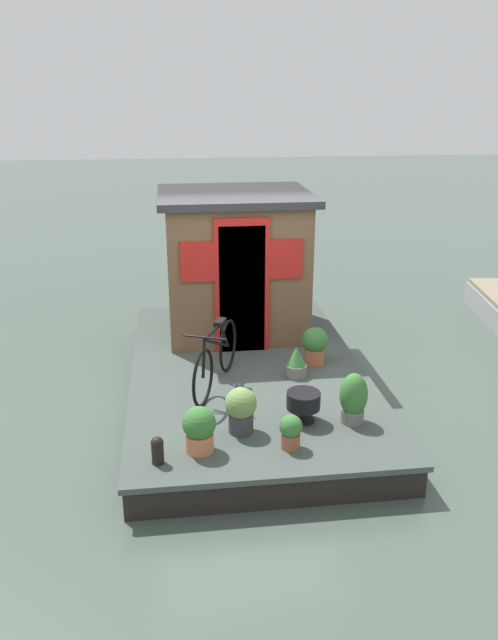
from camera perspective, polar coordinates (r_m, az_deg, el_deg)
The scene contains 12 objects.
ground_plane at distance 8.16m, azimuth -0.18°, elevation -6.63°, with size 60.00×60.00×0.00m, color #47564C.
houseboat_deck at distance 8.08m, azimuth -0.18°, elevation -5.43°, with size 4.95×2.90×0.38m.
houseboat_cabin at distance 8.93m, azimuth -1.27°, elevation 5.27°, with size 1.87×2.10×1.99m.
bicycle at distance 7.34m, azimuth -3.00°, elevation -3.44°, with size 1.51×0.71×0.79m.
potted_plant_ivy at distance 6.21m, azimuth 3.82°, elevation -10.01°, with size 0.23×0.23×0.35m.
potted_plant_thyme at distance 6.14m, azimuth -4.55°, elevation -9.81°, with size 0.33×0.33×0.47m.
potted_plant_fern at distance 6.43m, azimuth -0.74°, elevation -8.06°, with size 0.33×0.33×0.49m.
potted_plant_geranium at distance 8.02m, azimuth 6.00°, elevation -2.22°, with size 0.33×0.33×0.49m.
potted_plant_lavender at distance 6.69m, azimuth 9.47°, elevation -7.03°, with size 0.29×0.29×0.56m.
potted_plant_succulent at distance 7.68m, azimuth 4.31°, elevation -3.86°, with size 0.27×0.27×0.38m.
charcoal_grill at distance 6.66m, azimuth 4.97°, elevation -7.37°, with size 0.36×0.36×0.33m.
mooring_bollard at distance 6.04m, azimuth -8.31°, elevation -11.53°, with size 0.12×0.12×0.28m.
Camera 1 is at (-7.23, 0.89, 3.68)m, focal length 35.23 mm.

